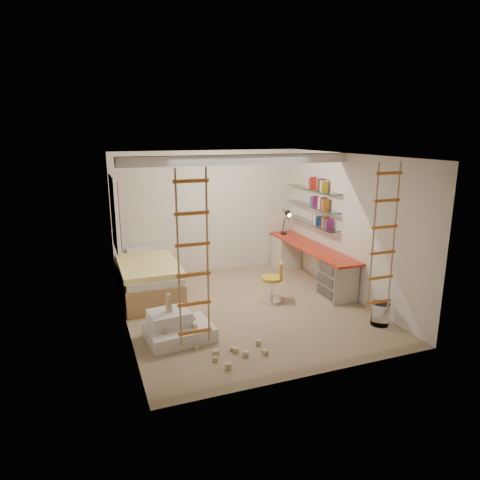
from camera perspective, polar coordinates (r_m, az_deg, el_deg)
name	(u,v)px	position (r m, az deg, el deg)	size (l,w,h in m)	color
floor	(246,308)	(7.49, 0.81, -9.10)	(4.50, 4.50, 0.00)	#967F60
ceiling_beam	(240,160)	(7.17, 0.00, 10.67)	(4.00, 0.18, 0.16)	white
window_frame	(115,213)	(8.05, -16.38, 3.52)	(0.06, 1.15, 1.35)	white
window_blind	(117,213)	(8.05, -16.10, 3.54)	(0.02, 1.00, 1.20)	#4C2D1E
rope_ladder_left	(193,260)	(5.01, -6.27, -2.64)	(0.41, 0.04, 2.13)	orange
rope_ladder_right	(384,240)	(6.22, 18.60, 0.01)	(0.41, 0.04, 2.13)	orange
waste_bin	(380,314)	(7.18, 18.18, -9.34)	(0.29, 0.29, 0.36)	white
desk	(310,262)	(8.79, 9.26, -2.92)	(0.56, 2.80, 0.75)	red
shelves	(312,206)	(8.84, 9.54, 4.47)	(0.25, 1.80, 0.71)	white
bed	(148,278)	(8.14, -12.18, -5.01)	(1.02, 2.00, 0.69)	#AD7F51
task_lamp	(287,218)	(9.41, 6.30, 2.91)	(0.14, 0.36, 0.57)	black
swivel_chair	(273,287)	(7.73, 4.43, -6.22)	(0.56, 0.56, 0.73)	gold
play_platform	(177,328)	(6.48, -8.44, -11.55)	(1.01, 0.83, 0.42)	silver
toy_blocks	(209,336)	(6.15, -4.12, -12.60)	(1.32, 1.22, 0.69)	#CCB284
books	(312,200)	(8.82, 9.58, 5.29)	(0.14, 0.70, 0.92)	#8C1E7F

